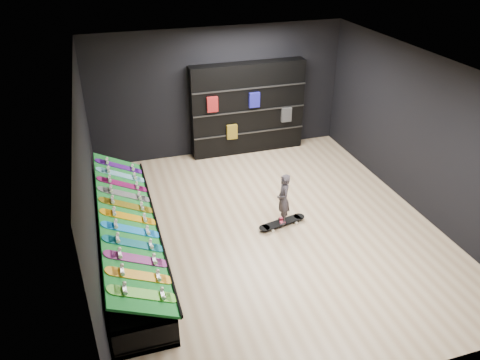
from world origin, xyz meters
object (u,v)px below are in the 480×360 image
object	(u,v)px
back_shelving	(248,108)
display_rack	(128,241)
floor_skateboard	(282,224)
child	(283,208)

from	to	relation	value
back_shelving	display_rack	bearing A→B (deg)	-134.04
floor_skateboard	display_rack	bearing A→B (deg)	168.17
back_shelving	floor_skateboard	size ratio (longest dim) A/B	2.80
display_rack	floor_skateboard	distance (m)	2.82
display_rack	child	bearing A→B (deg)	-0.05
back_shelving	floor_skateboard	world-z (taller)	back_shelving
child	floor_skateboard	bearing A→B (deg)	10.01
back_shelving	floor_skateboard	xyz separation A→B (m)	(-0.40, -3.32, -1.05)
floor_skateboard	child	size ratio (longest dim) A/B	1.65
display_rack	back_shelving	distance (m)	4.70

